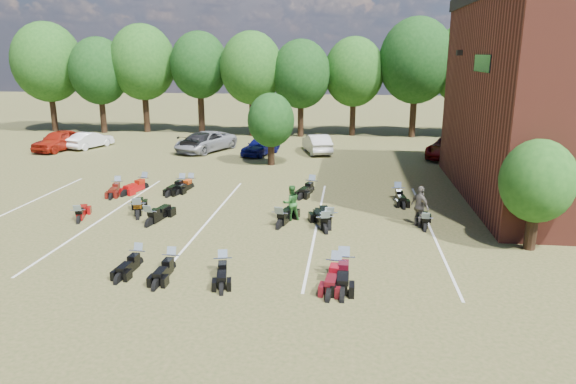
# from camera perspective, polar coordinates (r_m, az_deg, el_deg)

# --- Properties ---
(ground) EXTENTS (160.00, 160.00, 0.00)m
(ground) POSITION_cam_1_polar(r_m,az_deg,el_deg) (20.62, -2.91, -6.05)
(ground) COLOR brown
(ground) RESTS_ON ground
(car_0) EXTENTS (2.68, 4.98, 1.61)m
(car_0) POSITION_cam_1_polar(r_m,az_deg,el_deg) (44.78, -24.12, 5.26)
(car_0) COLOR #9C1C0E
(car_0) RESTS_ON ground
(car_1) EXTENTS (2.57, 4.20, 1.31)m
(car_1) POSITION_cam_1_polar(r_m,az_deg,el_deg) (45.03, -21.11, 5.42)
(car_1) COLOR silver
(car_1) RESTS_ON ground
(car_2) EXTENTS (4.57, 6.07, 1.53)m
(car_2) POSITION_cam_1_polar(r_m,az_deg,el_deg) (41.05, -9.17, 5.54)
(car_2) COLOR gray
(car_2) RESTS_ON ground
(car_3) EXTENTS (3.35, 5.59, 1.52)m
(car_3) POSITION_cam_1_polar(r_m,az_deg,el_deg) (41.22, -9.18, 5.57)
(car_3) COLOR black
(car_3) RESTS_ON ground
(car_4) EXTENTS (2.84, 4.31, 1.37)m
(car_4) POSITION_cam_1_polar(r_m,az_deg,el_deg) (39.15, -3.07, 5.13)
(car_4) COLOR #0B0E4F
(car_4) RESTS_ON ground
(car_5) EXTENTS (2.73, 4.71, 1.47)m
(car_5) POSITION_cam_1_polar(r_m,az_deg,el_deg) (39.96, 3.23, 5.41)
(car_5) COLOR #B2B2AD
(car_5) RESTS_ON ground
(car_6) EXTENTS (4.48, 6.15, 1.55)m
(car_6) POSITION_cam_1_polar(r_m,az_deg,el_deg) (39.73, 17.48, 4.74)
(car_6) COLOR #530504
(car_6) RESTS_ON ground
(car_7) EXTENTS (3.55, 5.94, 1.61)m
(car_7) POSITION_cam_1_polar(r_m,az_deg,el_deg) (41.30, 22.36, 4.72)
(car_7) COLOR #38383D
(car_7) RESTS_ON ground
(person_green) EXTENTS (0.99, 0.90, 1.65)m
(person_green) POSITION_cam_1_polar(r_m,az_deg,el_deg) (23.55, 0.35, -1.20)
(person_green) COLOR #265F23
(person_green) RESTS_ON ground
(person_grey) EXTENTS (0.99, 1.15, 1.86)m
(person_grey) POSITION_cam_1_polar(r_m,az_deg,el_deg) (23.34, 14.45, -1.58)
(person_grey) COLOR #554E48
(person_grey) RESTS_ON ground
(motorcycle_2) EXTENTS (0.68, 2.08, 1.16)m
(motorcycle_2) POSITION_cam_1_polar(r_m,az_deg,el_deg) (18.92, -12.80, -8.43)
(motorcycle_2) COLOR black
(motorcycle_2) RESTS_ON ground
(motorcycle_3) EXTENTS (0.76, 2.06, 1.13)m
(motorcycle_3) POSITION_cam_1_polar(r_m,az_deg,el_deg) (19.64, -16.28, -7.78)
(motorcycle_3) COLOR black
(motorcycle_3) RESTS_ON ground
(motorcycle_4) EXTENTS (1.08, 2.17, 1.16)m
(motorcycle_4) POSITION_cam_1_polar(r_m,az_deg,el_deg) (18.34, -7.21, -8.93)
(motorcycle_4) COLOR black
(motorcycle_4) RESTS_ON ground
(motorcycle_5) EXTENTS (0.81, 2.50, 1.39)m
(motorcycle_5) POSITION_cam_1_polar(r_m,az_deg,el_deg) (18.16, 6.17, -9.15)
(motorcycle_5) COLOR black
(motorcycle_5) RESTS_ON ground
(motorcycle_6) EXTENTS (0.97, 2.35, 1.28)m
(motorcycle_6) POSITION_cam_1_polar(r_m,az_deg,el_deg) (17.97, 5.33, -9.40)
(motorcycle_6) COLOR #4D0B11
(motorcycle_6) RESTS_ON ground
(motorcycle_7) EXTENTS (1.28, 2.21, 1.17)m
(motorcycle_7) POSITION_cam_1_polar(r_m,az_deg,el_deg) (25.34, -22.20, -3.12)
(motorcycle_7) COLOR maroon
(motorcycle_7) RESTS_ON ground
(motorcycle_8) EXTENTS (1.59, 2.65, 1.41)m
(motorcycle_8) POSITION_cam_1_polar(r_m,az_deg,el_deg) (25.08, -16.32, -2.77)
(motorcycle_8) COLOR black
(motorcycle_8) RESTS_ON ground
(motorcycle_9) EXTENTS (1.17, 2.54, 1.36)m
(motorcycle_9) POSITION_cam_1_polar(r_m,az_deg,el_deg) (23.84, -15.09, -3.61)
(motorcycle_9) COLOR black
(motorcycle_9) RESTS_ON ground
(motorcycle_10) EXTENTS (1.29, 2.59, 1.38)m
(motorcycle_10) POSITION_cam_1_polar(r_m,az_deg,el_deg) (22.75, -0.93, -3.98)
(motorcycle_10) COLOR black
(motorcycle_10) RESTS_ON ground
(motorcycle_11) EXTENTS (1.44, 2.58, 1.37)m
(motorcycle_11) POSITION_cam_1_polar(r_m,az_deg,el_deg) (22.26, 4.09, -4.45)
(motorcycle_11) COLOR black
(motorcycle_11) RESTS_ON ground
(motorcycle_12) EXTENTS (1.29, 2.64, 1.41)m
(motorcycle_12) POSITION_cam_1_polar(r_m,az_deg,el_deg) (22.75, 4.53, -4.02)
(motorcycle_12) COLOR black
(motorcycle_12) RESTS_ON ground
(motorcycle_13) EXTENTS (0.86, 2.12, 1.15)m
(motorcycle_13) POSITION_cam_1_polar(r_m,az_deg,el_deg) (23.20, 14.94, -4.12)
(motorcycle_13) COLOR black
(motorcycle_13) RESTS_ON ground
(motorcycle_14) EXTENTS (1.10, 2.26, 1.21)m
(motorcycle_14) POSITION_cam_1_polar(r_m,az_deg,el_deg) (30.20, -18.33, 0.06)
(motorcycle_14) COLOR #500F0B
(motorcycle_14) RESTS_ON ground
(motorcycle_15) EXTENTS (1.33, 2.47, 1.31)m
(motorcycle_15) POSITION_cam_1_polar(r_m,az_deg,el_deg) (30.42, -15.67, 0.37)
(motorcycle_15) COLOR #9E0B0C
(motorcycle_15) RESTS_ON ground
(motorcycle_16) EXTENTS (1.01, 2.33, 1.25)m
(motorcycle_16) POSITION_cam_1_polar(r_m,az_deg,el_deg) (29.74, -11.69, 0.30)
(motorcycle_16) COLOR black
(motorcycle_16) RESTS_ON ground
(motorcycle_17) EXTENTS (1.05, 2.23, 1.20)m
(motorcycle_17) POSITION_cam_1_polar(r_m,az_deg,el_deg) (29.93, -10.74, 0.44)
(motorcycle_17) COLOR black
(motorcycle_17) RESTS_ON ground
(motorcycle_18) EXTENTS (1.33, 2.45, 1.30)m
(motorcycle_18) POSITION_cam_1_polar(r_m,az_deg,el_deg) (28.65, 2.61, 0.04)
(motorcycle_18) COLOR black
(motorcycle_18) RESTS_ON ground
(motorcycle_20) EXTENTS (0.92, 2.33, 1.27)m
(motorcycle_20) POSITION_cam_1_polar(r_m,az_deg,el_deg) (27.74, 12.06, -0.79)
(motorcycle_20) COLOR black
(motorcycle_20) RESTS_ON ground
(tree_line) EXTENTS (56.00, 6.00, 9.79)m
(tree_line) POSITION_cam_1_polar(r_m,az_deg,el_deg) (48.15, 1.79, 13.74)
(tree_line) COLOR black
(tree_line) RESTS_ON ground
(young_tree_near_building) EXTENTS (2.80, 2.80, 4.16)m
(young_tree_near_building) POSITION_cam_1_polar(r_m,az_deg,el_deg) (21.70, 25.98, 1.09)
(young_tree_near_building) COLOR black
(young_tree_near_building) RESTS_ON ground
(young_tree_midfield) EXTENTS (3.20, 3.20, 4.70)m
(young_tree_midfield) POSITION_cam_1_polar(r_m,az_deg,el_deg) (35.12, -1.91, 7.98)
(young_tree_midfield) COLOR black
(young_tree_midfield) RESTS_ON ground
(parking_lines) EXTENTS (20.10, 14.00, 0.01)m
(parking_lines) POSITION_cam_1_polar(r_m,az_deg,el_deg) (24.02, -8.77, -3.10)
(parking_lines) COLOR silver
(parking_lines) RESTS_ON ground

